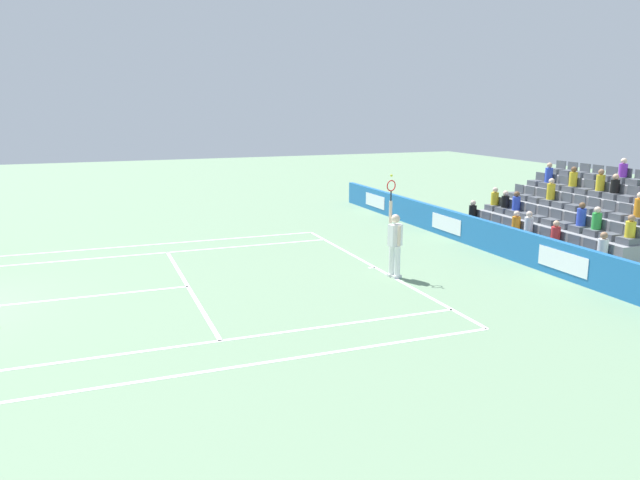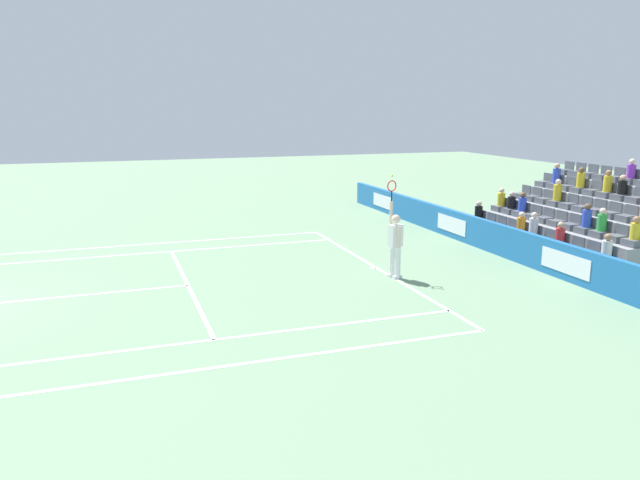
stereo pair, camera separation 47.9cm
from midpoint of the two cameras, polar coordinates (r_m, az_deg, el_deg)
The scene contains 11 objects.
line_baseline at distance 18.20m, azimuth 6.00°, elevation -2.58°, with size 10.97×0.10×0.01m, color white.
line_service at distance 16.68m, azimuth -11.37°, elevation -4.15°, with size 8.23×0.10×0.01m, color white.
line_centre_service at distance 16.59m, azimuth -22.41°, elevation -4.95°, with size 0.10×6.40×0.01m, color white.
line_singles_sideline_left at distance 20.60m, azimuth -14.25°, elevation -1.13°, with size 0.10×11.89×0.01m, color white.
line_singles_sideline_right at distance 12.76m, azimuth -10.76°, elevation -9.34°, with size 0.10×11.89×0.01m, color white.
line_doubles_sideline_left at distance 21.93m, azimuth -14.58°, elevation -0.34°, with size 0.10×11.89×0.01m, color white.
line_doubles_sideline_right at distance 11.51m, azimuth -9.70°, elevation -11.77°, with size 0.10×11.89×0.01m, color white.
line_centre_mark at distance 18.16m, azimuth 5.72°, elevation -2.60°, with size 0.10×0.20×0.01m, color white.
sponsor_barrier at distance 20.31m, azimuth 17.30°, elevation -0.07°, with size 23.46×0.22×0.99m.
tennis_player at distance 17.00m, azimuth 7.81°, elevation -0.26°, with size 0.53×0.40×2.85m.
stadium_stand at distance 22.53m, azimuth 24.67°, elevation 1.39°, with size 6.82×4.75×2.97m.
Camera 2 is at (-15.96, -4.54, 4.68)m, focal length 34.43 mm.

